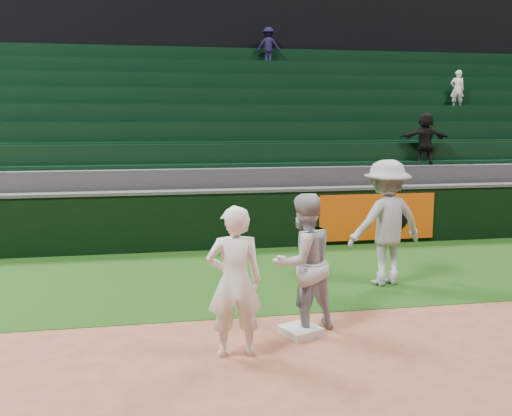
{
  "coord_description": "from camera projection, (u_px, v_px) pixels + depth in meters",
  "views": [
    {
      "loc": [
        -1.78,
        -6.48,
        2.69
      ],
      "look_at": [
        -0.17,
        2.3,
        1.3
      ],
      "focal_mm": 40.0,
      "sensor_mm": 36.0,
      "label": 1
    }
  ],
  "objects": [
    {
      "name": "base_coach",
      "position": [
        386.0,
        223.0,
        9.26
      ],
      "size": [
        1.44,
        1.0,
        2.04
      ],
      "primitive_type": "imported",
      "rotation": [
        0.0,
        0.0,
        3.34
      ],
      "color": "#9C9FA9",
      "rests_on": "foul_grass"
    },
    {
      "name": "field_wall",
      "position": [
        240.0,
        218.0,
        11.99
      ],
      "size": [
        36.0,
        0.45,
        1.25
      ],
      "color": "black",
      "rests_on": "ground"
    },
    {
      "name": "first_baseman",
      "position": [
        235.0,
        282.0,
        6.44
      ],
      "size": [
        0.65,
        0.43,
        1.75
      ],
      "primitive_type": "imported",
      "rotation": [
        0.0,
        0.0,
        3.12
      ],
      "color": "white",
      "rests_on": "ground"
    },
    {
      "name": "baserunner",
      "position": [
        303.0,
        263.0,
        7.24
      ],
      "size": [
        1.04,
        0.93,
        1.78
      ],
      "primitive_type": "imported",
      "rotation": [
        0.0,
        0.0,
        3.5
      ],
      "color": "#A4A6AE",
      "rests_on": "ground"
    },
    {
      "name": "upper_deck",
      "position": [
        193.0,
        37.0,
        23.06
      ],
      "size": [
        40.0,
        12.0,
        12.0
      ],
      "primitive_type": "cube",
      "color": "black",
      "rests_on": "ground"
    },
    {
      "name": "stadium_seating",
      "position": [
        218.0,
        156.0,
        15.49
      ],
      "size": [
        36.0,
        5.95,
        5.45
      ],
      "color": "#323234",
      "rests_on": "ground"
    },
    {
      "name": "ground",
      "position": [
        303.0,
        340.0,
        7.03
      ],
      "size": [
        70.0,
        70.0,
        0.0
      ],
      "primitive_type": "plane",
      "color": "brown",
      "rests_on": "ground"
    },
    {
      "name": "foul_grass",
      "position": [
        258.0,
        275.0,
        9.94
      ],
      "size": [
        36.0,
        4.2,
        0.01
      ],
      "primitive_type": "cube",
      "color": "#14350D",
      "rests_on": "ground"
    },
    {
      "name": "first_base",
      "position": [
        301.0,
        331.0,
        7.2
      ],
      "size": [
        0.56,
        0.56,
        0.1
      ],
      "primitive_type": "cube",
      "rotation": [
        0.0,
        0.0,
        0.38
      ],
      "color": "silver",
      "rests_on": "ground"
    }
  ]
}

